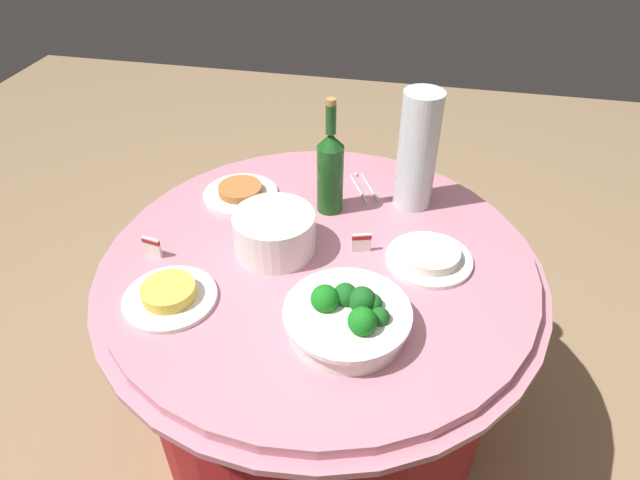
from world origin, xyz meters
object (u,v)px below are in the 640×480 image
(broccoli_bowl, at_px, (349,316))
(wine_bottle, at_px, (330,170))
(serving_tongs, at_px, (363,187))
(food_plate_peanuts, at_px, (241,192))
(decorative_fruit_vase, at_px, (417,158))
(food_plate_rice, at_px, (429,256))
(plate_stack, at_px, (274,234))
(food_plate_fried_egg, at_px, (169,295))
(label_placard_front, at_px, (361,242))
(label_placard_mid, at_px, (152,246))

(broccoli_bowl, height_order, wine_bottle, wine_bottle)
(serving_tongs, relative_size, food_plate_peanuts, 0.74)
(decorative_fruit_vase, bearing_deg, wine_bottle, 19.70)
(food_plate_rice, bearing_deg, decorative_fruit_vase, -76.10)
(plate_stack, distance_m, food_plate_peanuts, 0.28)
(wine_bottle, relative_size, food_plate_fried_egg, 1.53)
(label_placard_front, bearing_deg, food_plate_peanuts, -25.16)
(wine_bottle, xyz_separation_m, food_plate_rice, (-0.29, 0.18, -0.11))
(broccoli_bowl, relative_size, food_plate_peanuts, 1.27)
(food_plate_rice, height_order, food_plate_peanuts, food_plate_rice)
(label_placard_mid, bearing_deg, serving_tongs, -138.59)
(food_plate_peanuts, bearing_deg, broccoli_bowl, 131.03)
(broccoli_bowl, xyz_separation_m, serving_tongs, (0.05, -0.58, -0.04))
(food_plate_rice, xyz_separation_m, label_placard_front, (0.18, -0.00, 0.02))
(broccoli_bowl, bearing_deg, label_placard_mid, -15.84)
(wine_bottle, bearing_deg, label_placard_mid, 36.40)
(decorative_fruit_vase, bearing_deg, label_placard_front, 66.35)
(wine_bottle, relative_size, label_placard_mid, 6.11)
(label_placard_front, bearing_deg, food_plate_fried_egg, 33.36)
(food_plate_rice, bearing_deg, wine_bottle, -31.29)
(serving_tongs, distance_m, label_placard_front, 0.30)
(plate_stack, relative_size, serving_tongs, 1.29)
(serving_tongs, bearing_deg, label_placard_mid, 41.41)
(decorative_fruit_vase, bearing_deg, broccoli_bowl, 79.47)
(wine_bottle, xyz_separation_m, serving_tongs, (-0.08, -0.13, -0.12))
(broccoli_bowl, height_order, food_plate_fried_egg, broccoli_bowl)
(plate_stack, relative_size, label_placard_front, 3.82)
(broccoli_bowl, height_order, decorative_fruit_vase, decorative_fruit_vase)
(food_plate_fried_egg, bearing_deg, label_placard_front, -146.64)
(wine_bottle, height_order, serving_tongs, wine_bottle)
(food_plate_peanuts, bearing_deg, food_plate_fried_egg, 87.08)
(plate_stack, distance_m, decorative_fruit_vase, 0.45)
(food_plate_rice, bearing_deg, food_plate_peanuts, -18.39)
(food_plate_peanuts, bearing_deg, food_plate_rice, 161.61)
(wine_bottle, bearing_deg, decorative_fruit_vase, -160.30)
(plate_stack, distance_m, food_plate_rice, 0.40)
(decorative_fruit_vase, bearing_deg, food_plate_rice, 103.90)
(decorative_fruit_vase, height_order, food_plate_rice, decorative_fruit_vase)
(decorative_fruit_vase, relative_size, serving_tongs, 2.09)
(label_placard_mid, bearing_deg, decorative_fruit_vase, -149.00)
(broccoli_bowl, height_order, food_plate_rice, broccoli_bowl)
(broccoli_bowl, bearing_deg, food_plate_peanuts, -48.97)
(broccoli_bowl, relative_size, food_plate_fried_egg, 1.27)
(decorative_fruit_vase, xyz_separation_m, food_plate_peanuts, (0.50, 0.07, -0.14))
(wine_bottle, height_order, label_placard_front, wine_bottle)
(food_plate_rice, distance_m, label_placard_front, 0.18)
(broccoli_bowl, relative_size, decorative_fruit_vase, 0.82)
(broccoli_bowl, xyz_separation_m, food_plate_fried_egg, (0.42, -0.01, -0.03))
(food_plate_peanuts, xyz_separation_m, label_placard_front, (-0.39, 0.18, 0.02))
(food_plate_fried_egg, height_order, label_placard_mid, label_placard_mid)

